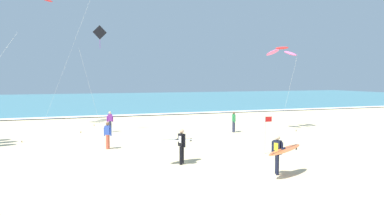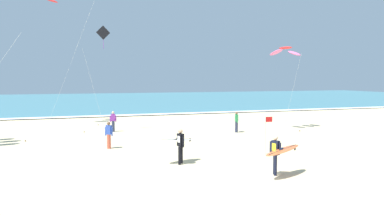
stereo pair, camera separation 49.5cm
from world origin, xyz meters
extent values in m
plane|color=beige|center=(0.00, 0.00, 0.00)|extent=(160.00, 160.00, 0.00)
cube|color=teal|center=(0.00, 56.38, 0.04)|extent=(160.00, 60.00, 0.08)
cube|color=white|center=(0.00, 26.68, 0.09)|extent=(160.00, 1.61, 0.01)
cylinder|color=black|center=(-1.42, 2.82, 0.44)|extent=(0.13, 0.13, 0.88)
cylinder|color=black|center=(-1.26, 3.04, 0.44)|extent=(0.13, 0.13, 0.88)
cube|color=black|center=(-1.34, 2.93, 1.18)|extent=(0.29, 0.38, 0.60)
cube|color=white|center=(-1.44, 2.90, 1.22)|extent=(0.07, 0.19, 0.32)
sphere|color=tan|center=(-1.34, 2.93, 1.60)|extent=(0.21, 0.21, 0.21)
cylinder|color=black|center=(-1.27, 2.71, 1.14)|extent=(0.09, 0.09, 0.56)
cylinder|color=black|center=(-1.41, 3.15, 1.29)|extent=(0.09, 0.09, 0.26)
cylinder|color=black|center=(-1.49, 3.22, 1.16)|extent=(0.26, 0.15, 0.14)
ellipsoid|color=white|center=(-1.45, 3.27, 1.12)|extent=(2.01, 1.10, 0.18)
cube|color=#333333|center=(-1.45, 3.27, 1.16)|extent=(1.63, 0.52, 0.11)
cube|color=#262628|center=(-0.67, 3.51, 1.05)|extent=(0.12, 0.05, 0.14)
cylinder|color=black|center=(1.88, -0.37, 0.44)|extent=(0.13, 0.13, 0.88)
cylinder|color=black|center=(1.97, -0.14, 0.44)|extent=(0.13, 0.13, 0.88)
cube|color=black|center=(1.93, -0.25, 1.18)|extent=(0.33, 0.39, 0.60)
cube|color=yellow|center=(1.83, -0.30, 1.22)|extent=(0.10, 0.18, 0.32)
sphere|color=beige|center=(1.93, -0.25, 1.60)|extent=(0.21, 0.21, 0.21)
cylinder|color=black|center=(2.03, -0.46, 1.29)|extent=(0.09, 0.09, 0.26)
cylinder|color=black|center=(2.01, -0.57, 1.16)|extent=(0.26, 0.18, 0.14)
cylinder|color=black|center=(1.82, -0.05, 1.14)|extent=(0.09, 0.09, 0.56)
ellipsoid|color=orange|center=(2.08, -0.58, 1.12)|extent=(2.38, 1.54, 0.23)
cube|color=#333333|center=(2.08, -0.58, 1.16)|extent=(1.89, 0.95, 0.14)
cube|color=#262628|center=(2.98, -0.13, 1.05)|extent=(0.11, 0.06, 0.14)
cylinder|color=silver|center=(-6.07, 20.27, 5.55)|extent=(4.20, 2.09, 10.91)
cylinder|color=brown|center=(-3.98, 19.23, 0.05)|extent=(0.06, 0.06, 0.10)
ellipsoid|color=pink|center=(11.18, 12.30, 6.16)|extent=(0.92, 1.40, 0.59)
ellipsoid|color=red|center=(10.18, 12.05, 6.54)|extent=(0.92, 1.40, 0.20)
ellipsoid|color=pink|center=(9.18, 11.79, 6.16)|extent=(0.92, 1.40, 0.59)
cylinder|color=silver|center=(10.38, 11.25, 3.08)|extent=(0.42, 1.60, 5.96)
cylinder|color=brown|center=(10.58, 10.46, 0.05)|extent=(0.06, 0.06, 0.10)
cylinder|color=brown|center=(-9.13, 12.19, 0.05)|extent=(0.06, 0.06, 0.10)
cube|color=black|center=(-3.74, 15.46, 7.60)|extent=(1.08, 0.19, 1.08)
cylinder|color=purple|center=(-3.74, 15.46, 6.72)|extent=(0.02, 0.02, 0.68)
cylinder|color=silver|center=(-4.53, 15.34, 3.24)|extent=(1.58, 0.25, 6.28)
cylinder|color=brown|center=(-5.31, 15.23, 0.05)|extent=(0.06, 0.06, 0.10)
cylinder|color=#2D334C|center=(-3.17, 14.91, 0.42)|extent=(0.22, 0.22, 0.84)
cube|color=purple|center=(-3.17, 14.91, 1.11)|extent=(0.32, 0.19, 0.54)
sphere|color=beige|center=(-3.17, 14.91, 1.49)|extent=(0.20, 0.20, 0.20)
cylinder|color=purple|center=(-2.96, 14.90, 1.01)|extent=(0.08, 0.08, 0.50)
cylinder|color=purple|center=(-3.38, 14.91, 1.01)|extent=(0.08, 0.08, 0.50)
cylinder|color=#D8593F|center=(-4.20, 8.05, 0.42)|extent=(0.22, 0.22, 0.84)
cube|color=#3351B7|center=(-4.20, 8.05, 1.11)|extent=(0.37, 0.33, 0.54)
sphere|color=brown|center=(-4.20, 8.05, 1.49)|extent=(0.20, 0.20, 0.20)
cylinder|color=#3351B7|center=(-4.03, 7.93, 1.01)|extent=(0.08, 0.08, 0.50)
cylinder|color=#3351B7|center=(-4.37, 8.17, 1.01)|extent=(0.08, 0.08, 0.50)
cylinder|color=#2D334C|center=(5.71, 11.58, 0.42)|extent=(0.22, 0.22, 0.84)
cube|color=#339351|center=(5.71, 11.58, 1.11)|extent=(0.22, 0.34, 0.54)
sphere|color=brown|center=(5.71, 11.58, 1.49)|extent=(0.20, 0.20, 0.20)
cylinder|color=#339351|center=(5.74, 11.79, 1.01)|extent=(0.08, 0.08, 0.50)
cylinder|color=#339351|center=(5.68, 11.37, 1.01)|extent=(0.08, 0.08, 0.50)
cylinder|color=silver|center=(3.70, 3.71, 1.05)|extent=(0.05, 0.05, 2.10)
cube|color=red|center=(3.92, 3.71, 1.90)|extent=(0.40, 0.02, 0.28)
camera|label=1|loc=(-6.86, -13.75, 4.15)|focal=34.67mm
camera|label=2|loc=(-6.39, -13.92, 4.15)|focal=34.67mm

